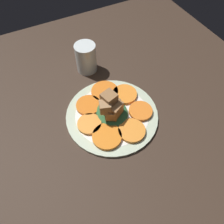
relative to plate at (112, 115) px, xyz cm
name	(u,v)px	position (x,y,z in cm)	size (l,w,h in cm)	color
table_slab	(112,117)	(0.00, 0.00, -1.52)	(120.00, 120.00, 2.00)	#38281E
plate	(112,115)	(0.00, 0.00, 0.00)	(29.46, 29.46, 1.05)	beige
carrot_slice_0	(88,105)	(-6.15, -5.47, 1.10)	(8.06, 8.06, 1.04)	orange
carrot_slice_1	(89,124)	(0.55, -8.09, 1.10)	(7.43, 7.43, 1.04)	orange
carrot_slice_2	(107,136)	(6.88, -5.21, 1.10)	(8.86, 8.86, 1.04)	orange
carrot_slice_3	(132,131)	(8.50, 2.32, 1.10)	(8.23, 8.23, 1.04)	orange
carrot_slice_4	(141,111)	(3.51, 8.47, 1.10)	(7.57, 7.57, 1.04)	orange
carrot_slice_5	(125,94)	(-4.89, 7.30, 1.10)	(8.31, 8.31, 1.04)	orange
carrot_slice_6	(105,92)	(-9.06, 1.84, 1.10)	(9.20, 9.20, 1.04)	orange
center_pile	(111,108)	(0.19, -0.38, 3.99)	(11.04, 9.93, 9.41)	#2D6033
fork	(88,117)	(-2.35, -7.46, 0.78)	(17.44, 2.93, 0.40)	silver
water_glass	(86,58)	(-23.53, 1.52, 4.84)	(7.53, 7.53, 10.73)	silver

